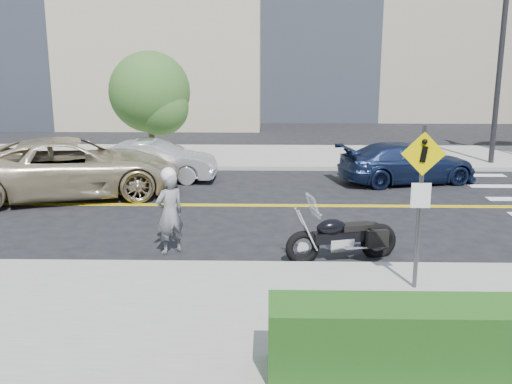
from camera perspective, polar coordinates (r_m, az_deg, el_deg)
The scene contains 11 objects.
ground_plane at distance 17.35m, azimuth -3.75°, elevation -1.27°, with size 120.00×120.00×0.00m, color black.
sidewalk_near at distance 10.30m, azimuth -7.38°, elevation -11.71°, with size 60.00×5.00×0.15m, color #9E9B91.
sidewalk_far at distance 24.63m, azimuth -2.27°, elevation 3.42°, with size 60.00×5.00×0.15m, color #9E9B91.
traffic_light at distance 23.37m, azimuth 23.22°, elevation 13.13°, with size 0.28×4.50×7.00m.
pedestrian_sign at distance 11.02m, azimuth 15.41°, elevation 0.01°, with size 0.78×0.08×3.00m.
motorcyclist at distance 13.26m, azimuth -8.22°, elevation -1.78°, with size 0.79×0.75×1.94m.
motorcycle at distance 12.90m, azimuth 8.27°, elevation -3.29°, with size 2.42×0.74×1.47m, color black, non-canonical shape.
suv at distance 19.01m, azimuth -17.08°, elevation 2.25°, with size 2.97×6.45×1.79m, color tan.
parked_car_silver at distance 20.65m, azimuth -9.62°, elevation 2.94°, with size 1.45×4.15×1.37m, color #B6BABF.
parked_car_blue at distance 20.70m, azimuth 14.22°, elevation 2.70°, with size 1.88×4.64×1.35m, color #172345.
tree_far_a at distance 24.03m, azimuth -10.08°, elevation 9.36°, with size 3.16×3.16×4.32m.
Camera 1 is at (1.50, -16.69, 4.48)m, focal length 42.00 mm.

